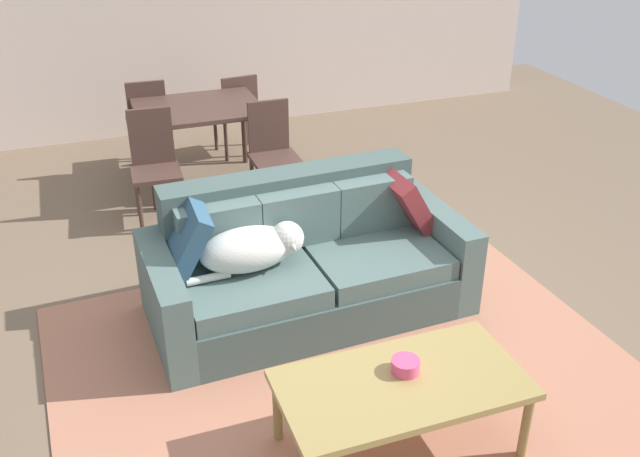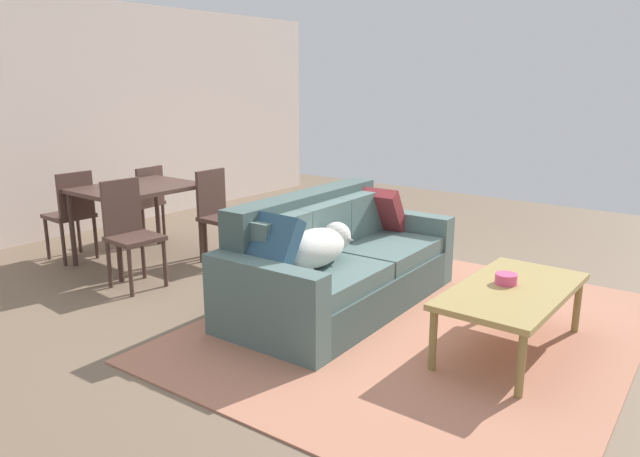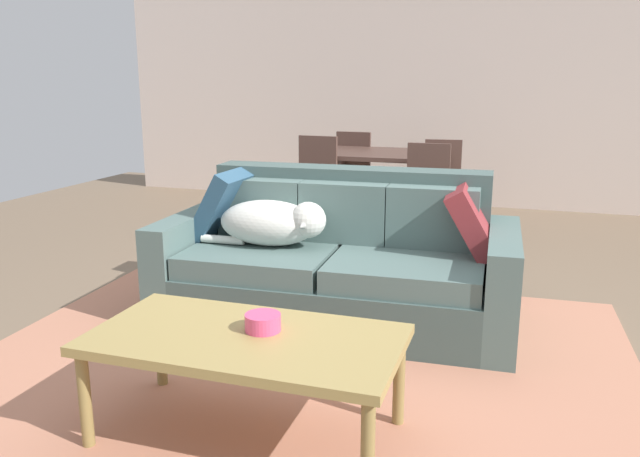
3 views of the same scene
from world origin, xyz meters
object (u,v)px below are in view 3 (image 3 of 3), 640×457
Objects in this scene: throw_pillow_by_right_arm at (472,222)px; bowl_on_coffee_table at (263,322)px; coffee_table at (246,345)px; couch at (339,264)px; throw_pillow_by_left_arm at (224,204)px; dining_chair_near_left at (314,185)px; dining_table at (382,161)px; dining_chair_far_right at (442,176)px; dog_on_left_cushion at (274,223)px; dining_chair_near_right at (426,193)px; dining_chair_far_left at (356,169)px.

throw_pillow_by_right_arm is 2.83× the size of bowl_on_coffee_table.
throw_pillow_by_right_arm is at bearing 63.62° from coffee_table.
couch is 4.65× the size of throw_pillow_by_left_arm.
dining_table is at bearing 51.72° from dining_chair_near_left.
throw_pillow_by_left_arm reaches higher than dining_chair_far_right.
couch is 1.93× the size of dining_table.
throw_pillow_by_right_arm is (1.16, 0.20, 0.04)m from dog_on_left_cushion.
couch is at bearing -63.38° from dining_chair_near_left.
bowl_on_coffee_table is at bearing -93.88° from dining_chair_near_right.
dining_chair_far_left is (-0.66, 4.24, 0.11)m from coffee_table.
dining_table is 0.70m from dining_chair_far_left.
dining_chair_near_left is (-1.51, 1.62, -0.12)m from throw_pillow_by_right_arm.
throw_pillow_by_left_arm is 2.30m from dining_table.
bowl_on_coffee_table is (0.08, -1.36, 0.15)m from couch.
couch is 14.52× the size of bowl_on_coffee_table.
dining_chair_near_left is at bearing 43.88° from dining_chair_far_right.
throw_pillow_by_left_arm is at bearing 64.39° from dining_chair_far_right.
coffee_table is (-0.75, -1.51, -0.24)m from throw_pillow_by_right_arm.
dining_chair_far_right reaches higher than throw_pillow_by_right_arm.
throw_pillow_by_left_arm is at bearing -103.63° from dining_table.
couch is 2.89m from dining_chair_far_left.
dining_chair_near_right is 1.01× the size of dining_chair_far_left.
dining_chair_near_left is at bearing -131.55° from dining_table.
dining_chair_near_right is (1.01, -0.05, -0.01)m from dining_chair_near_left.
bowl_on_coffee_table is (0.05, 0.07, 0.08)m from coffee_table.
dining_chair_near_left is at bearing 133.10° from throw_pillow_by_right_arm.
throw_pillow_by_left_arm is 1.64m from bowl_on_coffee_table.
bowl_on_coffee_table is 0.16× the size of dining_chair_far_left.
couch reaches higher than dining_chair_far_right.
throw_pillow_by_right_arm is 0.46× the size of dining_chair_near_right.
dog_on_left_cushion is 0.86× the size of dining_chair_far_left.
throw_pillow_by_right_arm is at bearing 2.32° from throw_pillow_by_left_arm.
couch is 2.75× the size of dog_on_left_cushion.
dining_table is 0.81m from dining_chair_near_right.
dining_chair_far_right is (0.50, 0.60, -0.21)m from dining_table.
bowl_on_coffee_table is at bearing 102.25° from dining_chair_far_left.
couch is 1.86m from dining_chair_near_left.
dining_chair_far_left reaches higher than coffee_table.
dining_table is at bearing 84.33° from dog_on_left_cushion.
dining_chair_far_left is (0.15, 2.79, -0.15)m from throw_pillow_by_left_arm.
dining_chair_near_right is at bearing 78.40° from couch.
dining_chair_near_right reaches higher than bowl_on_coffee_table.
couch is 2.30m from dining_table.
dining_chair_far_right is at bearing 69.88° from throw_pillow_by_left_arm.
coffee_table is 1.13× the size of dining_table.
dining_chair_far_left is at bearing 88.12° from dining_chair_near_left.
coffee_table is 1.38× the size of dining_chair_far_left.
couch reaches higher than throw_pillow_by_right_arm.
coffee_table is at bearing -91.24° from couch.
bowl_on_coffee_table is at bearing -72.32° from dog_on_left_cushion.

